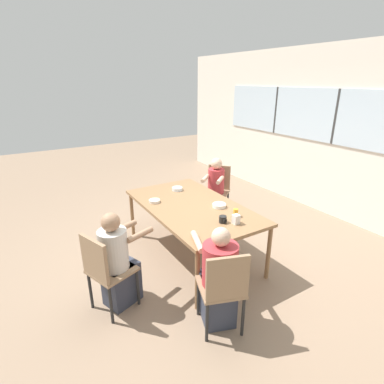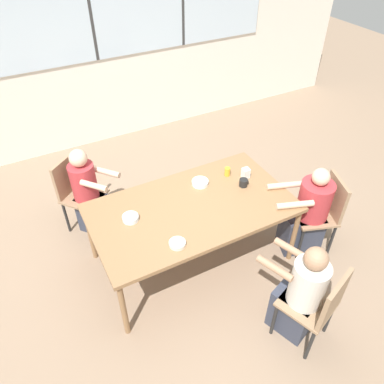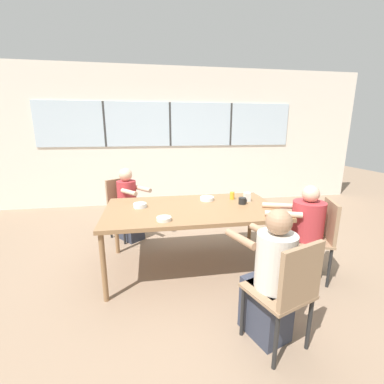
{
  "view_description": "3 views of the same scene",
  "coord_description": "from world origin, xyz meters",
  "px_view_note": "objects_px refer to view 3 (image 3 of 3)",
  "views": [
    {
      "loc": [
        3.02,
        -1.84,
        2.24
      ],
      "look_at": [
        0.0,
        0.0,
        0.91
      ],
      "focal_mm": 28.0,
      "sensor_mm": 36.0,
      "label": 1
    },
    {
      "loc": [
        -1.23,
        -2.33,
        3.11
      ],
      "look_at": [
        0.0,
        0.0,
        0.91
      ],
      "focal_mm": 35.0,
      "sensor_mm": 36.0,
      "label": 2
    },
    {
      "loc": [
        -0.46,
        -2.73,
        1.6
      ],
      "look_at": [
        0.0,
        0.0,
        0.91
      ],
      "focal_mm": 24.0,
      "sensor_mm": 36.0,
      "label": 3
    }
  ],
  "objects_px": {
    "bowl_white_shallow": "(164,219)",
    "bowl_cereal": "(140,205)",
    "person_man_blue_shirt": "(129,208)",
    "bowl_fruit": "(207,199)",
    "person_woman_green_shirt": "(270,281)",
    "milk_carton_small": "(247,197)",
    "chair_for_woman_green_shirt": "(288,288)",
    "chair_for_man_blue_shirt": "(122,203)",
    "juice_glass": "(232,196)",
    "person_man_teal_shirt": "(302,238)",
    "coffee_mug": "(242,201)",
    "chair_for_man_teal_shirt": "(320,233)"
  },
  "relations": [
    {
      "from": "chair_for_man_teal_shirt",
      "to": "milk_carton_small",
      "type": "bearing_deg",
      "value": 63.79
    },
    {
      "from": "chair_for_woman_green_shirt",
      "to": "person_woman_green_shirt",
      "type": "height_order",
      "value": "person_woman_green_shirt"
    },
    {
      "from": "chair_for_man_blue_shirt",
      "to": "person_man_blue_shirt",
      "type": "bearing_deg",
      "value": 90.0
    },
    {
      "from": "chair_for_man_blue_shirt",
      "to": "person_man_teal_shirt",
      "type": "height_order",
      "value": "person_man_teal_shirt"
    },
    {
      "from": "milk_carton_small",
      "to": "bowl_white_shallow",
      "type": "distance_m",
      "value": 1.17
    },
    {
      "from": "chair_for_man_blue_shirt",
      "to": "bowl_white_shallow",
      "type": "relative_size",
      "value": 6.1
    },
    {
      "from": "chair_for_woman_green_shirt",
      "to": "milk_carton_small",
      "type": "bearing_deg",
      "value": 60.68
    },
    {
      "from": "chair_for_man_blue_shirt",
      "to": "milk_carton_small",
      "type": "relative_size",
      "value": 8.13
    },
    {
      "from": "coffee_mug",
      "to": "person_man_teal_shirt",
      "type": "bearing_deg",
      "value": -39.84
    },
    {
      "from": "chair_for_woman_green_shirt",
      "to": "person_man_teal_shirt",
      "type": "relative_size",
      "value": 0.85
    },
    {
      "from": "chair_for_man_teal_shirt",
      "to": "bowl_white_shallow",
      "type": "bearing_deg",
      "value": 106.5
    },
    {
      "from": "chair_for_man_blue_shirt",
      "to": "bowl_white_shallow",
      "type": "xyz_separation_m",
      "value": [
        0.54,
        -1.43,
        0.22
      ]
    },
    {
      "from": "chair_for_man_blue_shirt",
      "to": "bowl_fruit",
      "type": "relative_size",
      "value": 5.18
    },
    {
      "from": "juice_glass",
      "to": "bowl_fruit",
      "type": "height_order",
      "value": "juice_glass"
    },
    {
      "from": "bowl_white_shallow",
      "to": "bowl_cereal",
      "type": "distance_m",
      "value": 0.53
    },
    {
      "from": "chair_for_woman_green_shirt",
      "to": "juice_glass",
      "type": "distance_m",
      "value": 1.58
    },
    {
      "from": "chair_for_woman_green_shirt",
      "to": "chair_for_man_blue_shirt",
      "type": "relative_size",
      "value": 1.0
    },
    {
      "from": "person_man_blue_shirt",
      "to": "bowl_fruit",
      "type": "height_order",
      "value": "person_man_blue_shirt"
    },
    {
      "from": "coffee_mug",
      "to": "milk_carton_small",
      "type": "relative_size",
      "value": 0.86
    },
    {
      "from": "coffee_mug",
      "to": "bowl_fruit",
      "type": "relative_size",
      "value": 0.55
    },
    {
      "from": "person_woman_green_shirt",
      "to": "person_man_teal_shirt",
      "type": "distance_m",
      "value": 1.03
    },
    {
      "from": "bowl_fruit",
      "to": "bowl_cereal",
      "type": "bearing_deg",
      "value": -168.86
    },
    {
      "from": "milk_carton_small",
      "to": "bowl_cereal",
      "type": "relative_size",
      "value": 0.73
    },
    {
      "from": "chair_for_woman_green_shirt",
      "to": "chair_for_man_teal_shirt",
      "type": "xyz_separation_m",
      "value": [
        0.83,
        0.83,
        0.0
      ]
    },
    {
      "from": "person_woman_green_shirt",
      "to": "person_man_blue_shirt",
      "type": "height_order",
      "value": "person_woman_green_shirt"
    },
    {
      "from": "juice_glass",
      "to": "milk_carton_small",
      "type": "bearing_deg",
      "value": -38.02
    },
    {
      "from": "chair_for_woman_green_shirt",
      "to": "person_man_teal_shirt",
      "type": "height_order",
      "value": "person_man_teal_shirt"
    },
    {
      "from": "bowl_cereal",
      "to": "person_man_teal_shirt",
      "type": "bearing_deg",
      "value": -16.37
    },
    {
      "from": "chair_for_woman_green_shirt",
      "to": "milk_carton_small",
      "type": "relative_size",
      "value": 8.13
    },
    {
      "from": "juice_glass",
      "to": "person_man_teal_shirt",
      "type": "bearing_deg",
      "value": -48.99
    },
    {
      "from": "person_man_blue_shirt",
      "to": "milk_carton_small",
      "type": "relative_size",
      "value": 9.8
    },
    {
      "from": "coffee_mug",
      "to": "bowl_white_shallow",
      "type": "bearing_deg",
      "value": -156.64
    },
    {
      "from": "chair_for_man_blue_shirt",
      "to": "person_woman_green_shirt",
      "type": "height_order",
      "value": "person_woman_green_shirt"
    },
    {
      "from": "person_woman_green_shirt",
      "to": "chair_for_man_blue_shirt",
      "type": "bearing_deg",
      "value": 100.7
    },
    {
      "from": "bowl_white_shallow",
      "to": "juice_glass",
      "type": "bearing_deg",
      "value": 35.38
    },
    {
      "from": "bowl_cereal",
      "to": "bowl_fruit",
      "type": "bearing_deg",
      "value": 11.14
    },
    {
      "from": "bowl_white_shallow",
      "to": "chair_for_man_blue_shirt",
      "type": "bearing_deg",
      "value": 110.74
    },
    {
      "from": "bowl_cereal",
      "to": "person_man_blue_shirt",
      "type": "bearing_deg",
      "value": 103.22
    },
    {
      "from": "person_man_teal_shirt",
      "to": "bowl_fruit",
      "type": "xyz_separation_m",
      "value": [
        -0.9,
        0.66,
        0.3
      ]
    },
    {
      "from": "person_man_blue_shirt",
      "to": "bowl_fruit",
      "type": "relative_size",
      "value": 6.25
    },
    {
      "from": "juice_glass",
      "to": "person_woman_green_shirt",
      "type": "bearing_deg",
      "value": -96.09
    },
    {
      "from": "person_woman_green_shirt",
      "to": "bowl_fruit",
      "type": "distance_m",
      "value": 1.43
    },
    {
      "from": "juice_glass",
      "to": "bowl_white_shallow",
      "type": "distance_m",
      "value": 1.1
    },
    {
      "from": "chair_for_man_blue_shirt",
      "to": "coffee_mug",
      "type": "height_order",
      "value": "chair_for_man_blue_shirt"
    },
    {
      "from": "juice_glass",
      "to": "bowl_fruit",
      "type": "distance_m",
      "value": 0.32
    },
    {
      "from": "chair_for_man_blue_shirt",
      "to": "chair_for_man_teal_shirt",
      "type": "xyz_separation_m",
      "value": [
        2.17,
        -1.51,
        0.0
      ]
    },
    {
      "from": "chair_for_woman_green_shirt",
      "to": "chair_for_man_blue_shirt",
      "type": "bearing_deg",
      "value": 100.04
    },
    {
      "from": "milk_carton_small",
      "to": "bowl_fruit",
      "type": "distance_m",
      "value": 0.49
    },
    {
      "from": "person_man_teal_shirt",
      "to": "milk_carton_small",
      "type": "xyz_separation_m",
      "value": [
        -0.43,
        0.54,
        0.33
      ]
    },
    {
      "from": "milk_carton_small",
      "to": "bowl_fruit",
      "type": "height_order",
      "value": "milk_carton_small"
    }
  ]
}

